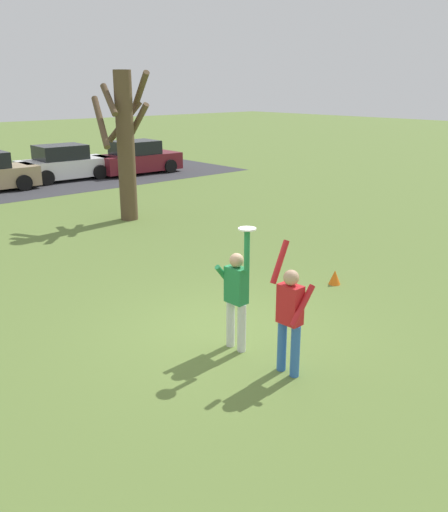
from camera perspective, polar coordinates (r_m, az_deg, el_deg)
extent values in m
plane|color=olive|center=(9.76, 0.49, -7.97)|extent=(120.00, 120.00, 0.00)
cylinder|color=silver|center=(9.13, 0.69, -7.01)|extent=(0.14, 0.14, 0.82)
cylinder|color=silver|center=(8.96, 1.86, -7.50)|extent=(0.14, 0.14, 0.82)
cube|color=#238447|center=(8.77, 1.30, -3.03)|extent=(0.23, 0.37, 0.60)
sphere|color=tan|center=(8.63, 1.32, -0.45)|extent=(0.23, 0.23, 0.23)
cylinder|color=#238447|center=(8.90, 0.28, -2.38)|extent=(0.49, 0.10, 0.56)
cylinder|color=#238447|center=(8.42, 2.40, 0.60)|extent=(0.09, 0.09, 0.66)
cylinder|color=#3366B7|center=(8.29, 7.43, -9.81)|extent=(0.14, 0.14, 0.82)
cylinder|color=#3366B7|center=(8.44, 6.05, -9.25)|extent=(0.14, 0.14, 0.82)
cube|color=red|center=(8.07, 6.91, -5.03)|extent=(0.23, 0.37, 0.60)
sphere|color=tan|center=(7.92, 7.02, -2.25)|extent=(0.23, 0.23, 0.23)
cylinder|color=red|center=(7.92, 8.18, -5.15)|extent=(0.49, 0.10, 0.56)
cylinder|color=red|center=(8.00, 5.83, -0.62)|extent=(0.36, 0.10, 0.64)
cylinder|color=white|center=(8.33, 2.43, 2.85)|extent=(0.28, 0.28, 0.02)
cylinder|color=black|center=(25.84, -21.54, 7.64)|extent=(0.67, 0.24, 0.66)
cylinder|color=black|center=(24.13, -20.12, 7.17)|extent=(0.67, 0.24, 0.66)
cube|color=white|center=(26.42, -16.24, 8.83)|extent=(4.16, 1.95, 0.80)
cube|color=black|center=(26.27, -16.67, 10.33)|extent=(2.16, 1.72, 0.64)
cylinder|color=black|center=(27.79, -14.56, 8.89)|extent=(0.67, 0.24, 0.66)
cylinder|color=black|center=(26.17, -12.81, 8.52)|extent=(0.67, 0.24, 0.66)
cylinder|color=black|center=(26.82, -19.50, 8.17)|extent=(0.67, 0.24, 0.66)
cylinder|color=black|center=(25.14, -18.00, 7.75)|extent=(0.67, 0.24, 0.66)
cube|color=maroon|center=(27.63, -8.92, 9.65)|extent=(4.16, 1.95, 0.80)
cube|color=black|center=(27.47, -9.26, 11.11)|extent=(2.16, 1.72, 0.64)
cylinder|color=black|center=(29.09, -7.67, 9.65)|extent=(0.67, 0.24, 0.66)
cylinder|color=black|center=(27.58, -5.61, 9.30)|extent=(0.67, 0.24, 0.66)
cylinder|color=black|center=(27.83, -12.14, 9.07)|extent=(0.67, 0.24, 0.66)
cylinder|color=black|center=(26.25, -10.25, 8.70)|extent=(0.67, 0.24, 0.66)
cylinder|color=brown|center=(17.73, -10.19, 11.08)|extent=(0.55, 0.55, 4.62)
cylinder|color=brown|center=(17.85, -8.75, 16.58)|extent=(0.42, 1.27, 1.26)
cylinder|color=brown|center=(17.48, -11.89, 15.65)|extent=(0.39, 1.05, 0.96)
cylinder|color=brown|center=(17.98, -9.06, 13.56)|extent=(0.32, 1.14, 1.27)
cylinder|color=brown|center=(18.18, -10.32, 13.64)|extent=(1.09, 0.78, 1.33)
cylinder|color=brown|center=(17.51, -12.73, 13.46)|extent=(0.68, 1.58, 1.52)
cone|color=orange|center=(12.21, 11.47, -2.18)|extent=(0.26, 0.26, 0.32)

